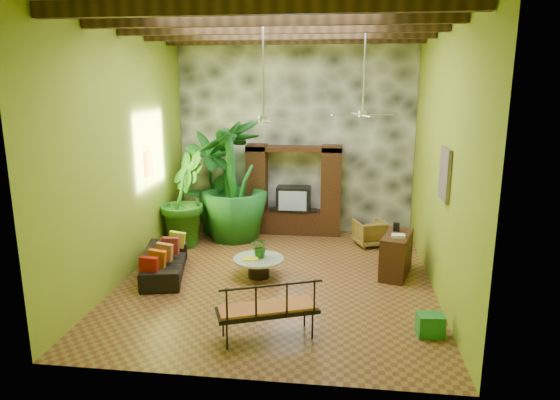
# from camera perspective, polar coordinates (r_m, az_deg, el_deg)

# --- Properties ---
(ground) EXTENTS (7.00, 7.00, 0.00)m
(ground) POSITION_cam_1_polar(r_m,az_deg,el_deg) (10.10, -0.26, -8.97)
(ground) COLOR brown
(ground) RESTS_ON ground
(ceiling) EXTENTS (6.00, 7.00, 0.02)m
(ceiling) POSITION_cam_1_polar(r_m,az_deg,el_deg) (9.41, -0.29, 20.46)
(ceiling) COLOR silver
(ceiling) RESTS_ON back_wall
(back_wall) EXTENTS (6.00, 0.02, 5.00)m
(back_wall) POSITION_cam_1_polar(r_m,az_deg,el_deg) (12.89, 1.77, 7.40)
(back_wall) COLOR #8DA325
(back_wall) RESTS_ON ground
(left_wall) EXTENTS (0.02, 7.00, 5.00)m
(left_wall) POSITION_cam_1_polar(r_m,az_deg,el_deg) (10.27, -17.19, 5.28)
(left_wall) COLOR #8DA325
(left_wall) RESTS_ON ground
(right_wall) EXTENTS (0.02, 7.00, 5.00)m
(right_wall) POSITION_cam_1_polar(r_m,az_deg,el_deg) (9.53, 17.98, 4.64)
(right_wall) COLOR #8DA325
(right_wall) RESTS_ON ground
(stone_accent_wall) EXTENTS (5.98, 0.10, 4.98)m
(stone_accent_wall) POSITION_cam_1_polar(r_m,az_deg,el_deg) (12.83, 1.75, 7.38)
(stone_accent_wall) COLOR #33373B
(stone_accent_wall) RESTS_ON ground
(ceiling_beams) EXTENTS (5.95, 5.36, 0.22)m
(ceiling_beams) POSITION_cam_1_polar(r_m,az_deg,el_deg) (9.39, -0.29, 19.12)
(ceiling_beams) COLOR #3A2512
(ceiling_beams) RESTS_ON ceiling
(entertainment_center) EXTENTS (2.40, 0.55, 2.30)m
(entertainment_center) POSITION_cam_1_polar(r_m,az_deg,el_deg) (12.79, 1.57, 0.38)
(entertainment_center) COLOR black
(entertainment_center) RESTS_ON ground
(ceiling_fan_front) EXTENTS (1.28, 1.28, 1.86)m
(ceiling_fan_front) POSITION_cam_1_polar(r_m,az_deg,el_deg) (8.99, -1.90, 10.58)
(ceiling_fan_front) COLOR silver
(ceiling_fan_front) RESTS_ON ceiling
(ceiling_fan_back) EXTENTS (1.28, 1.28, 1.86)m
(ceiling_fan_back) POSITION_cam_1_polar(r_m,az_deg,el_deg) (10.48, 9.47, 10.80)
(ceiling_fan_back) COLOR silver
(ceiling_fan_back) RESTS_ON ceiling
(wall_art_mask) EXTENTS (0.06, 0.32, 0.55)m
(wall_art_mask) POSITION_cam_1_polar(r_m,az_deg,el_deg) (11.22, -14.78, 4.01)
(wall_art_mask) COLOR gold
(wall_art_mask) RESTS_ON left_wall
(wall_art_painting) EXTENTS (0.06, 0.70, 0.90)m
(wall_art_painting) POSITION_cam_1_polar(r_m,az_deg,el_deg) (8.97, 18.32, 2.81)
(wall_art_painting) COLOR #296399
(wall_art_painting) RESTS_ON right_wall
(sofa) EXTENTS (1.17, 2.05, 0.56)m
(sofa) POSITION_cam_1_polar(r_m,az_deg,el_deg) (10.44, -13.04, -6.91)
(sofa) COLOR black
(sofa) RESTS_ON ground
(wicker_armchair) EXTENTS (0.86, 0.88, 0.62)m
(wicker_armchair) POSITION_cam_1_polar(r_m,az_deg,el_deg) (12.17, 10.22, -3.70)
(wicker_armchair) COLOR brown
(wicker_armchair) RESTS_ON ground
(tall_plant_a) EXTENTS (1.49, 1.67, 2.64)m
(tall_plant_a) POSITION_cam_1_polar(r_m,az_deg,el_deg) (12.67, -7.83, 1.79)
(tall_plant_a) COLOR #1A6521
(tall_plant_a) RESTS_ON ground
(tall_plant_b) EXTENTS (1.22, 1.41, 2.28)m
(tall_plant_b) POSITION_cam_1_polar(r_m,az_deg,el_deg) (12.09, -11.08, 0.22)
(tall_plant_b) COLOR #276A1C
(tall_plant_b) RESTS_ON ground
(tall_plant_c) EXTENTS (2.28, 2.28, 2.98)m
(tall_plant_c) POSITION_cam_1_polar(r_m,az_deg,el_deg) (12.26, -5.36, 2.26)
(tall_plant_c) COLOR #1B6621
(tall_plant_c) RESTS_ON ground
(coffee_table) EXTENTS (1.02, 1.02, 0.40)m
(coffee_table) POSITION_cam_1_polar(r_m,az_deg,el_deg) (10.10, -2.46, -7.41)
(coffee_table) COLOR black
(coffee_table) RESTS_ON ground
(centerpiece_plant) EXTENTS (0.45, 0.42, 0.42)m
(centerpiece_plant) POSITION_cam_1_polar(r_m,az_deg,el_deg) (10.03, -2.21, -5.40)
(centerpiece_plant) COLOR #1D5C18
(centerpiece_plant) RESTS_ON coffee_table
(yellow_tray) EXTENTS (0.31, 0.23, 0.03)m
(yellow_tray) POSITION_cam_1_polar(r_m,az_deg,el_deg) (9.97, -3.36, -6.73)
(yellow_tray) COLOR yellow
(yellow_tray) RESTS_ON coffee_table
(iron_bench) EXTENTS (1.62, 1.10, 0.57)m
(iron_bench) POSITION_cam_1_polar(r_m,az_deg,el_deg) (7.66, -1.54, -12.16)
(iron_bench) COLOR black
(iron_bench) RESTS_ON ground
(side_console) EXTENTS (0.76, 1.17, 0.86)m
(side_console) POSITION_cam_1_polar(r_m,az_deg,el_deg) (10.40, 13.13, -6.12)
(side_console) COLOR #351711
(side_console) RESTS_ON ground
(green_bin) EXTENTS (0.43, 0.34, 0.35)m
(green_bin) POSITION_cam_1_polar(r_m,az_deg,el_deg) (8.28, 16.80, -13.50)
(green_bin) COLOR #1D6E1E
(green_bin) RESTS_ON ground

